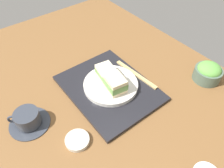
{
  "coord_description": "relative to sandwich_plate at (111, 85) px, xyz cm",
  "views": [
    {
      "loc": [
        -47.72,
        32.32,
        63.11
      ],
      "look_at": [
        -3.01,
        -2.33,
        5.0
      ],
      "focal_mm": 34.99,
      "sensor_mm": 36.0,
      "label": 1
    }
  ],
  "objects": [
    {
      "name": "ground_plane",
      "position": [
        0.88,
        3.35,
        -3.75
      ],
      "size": [
        140.0,
        100.0,
        3.0
      ],
      "primitive_type": "cube",
      "color": "brown"
    },
    {
      "name": "sandwich_near",
      "position": [
        -3.39,
        0.51,
        3.69
      ],
      "size": [
        8.89,
        7.66,
        5.71
      ],
      "color": "beige",
      "rests_on": "sandwich_plate"
    },
    {
      "name": "sandwich_plate",
      "position": [
        0.0,
        0.0,
        0.0
      ],
      "size": [
        21.15,
        21.15,
        1.66
      ],
      "primitive_type": "cylinder",
      "color": "silver",
      "rests_on": "serving_tray"
    },
    {
      "name": "sandwich_far",
      "position": [
        3.39,
        -0.51,
        3.38
      ],
      "size": [
        9.13,
        7.38,
        5.1
      ],
      "color": "beige",
      "rests_on": "sandwich_plate"
    },
    {
      "name": "small_sauce_dish",
      "position": [
        -11.88,
        22.59,
        -1.52
      ],
      "size": [
        7.84,
        7.84,
        1.46
      ],
      "primitive_type": "cylinder",
      "color": "beige",
      "rests_on": "ground_plane"
    },
    {
      "name": "serving_tray",
      "position": [
        0.17,
        0.76,
        -1.54
      ],
      "size": [
        37.43,
        29.6,
        1.42
      ],
      "primitive_type": "cube",
      "color": "black",
      "rests_on": "ground_plane"
    },
    {
      "name": "salad_bowl",
      "position": [
        -19.56,
        -34.34,
        1.47
      ],
      "size": [
        10.89,
        10.89,
        7.82
      ],
      "color": "#4C6051",
      "rests_on": "ground_plane"
    },
    {
      "name": "coffee_cup",
      "position": [
        3.96,
        32.01,
        0.33
      ],
      "size": [
        13.86,
        13.86,
        5.85
      ],
      "color": "#333842",
      "rests_on": "ground_plane"
    },
    {
      "name": "chopsticks_pair",
      "position": [
        -1.27,
        -12.14,
        -0.48
      ],
      "size": [
        21.68,
        3.26,
        0.7
      ],
      "color": "tan",
      "rests_on": "serving_tray"
    }
  ]
}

